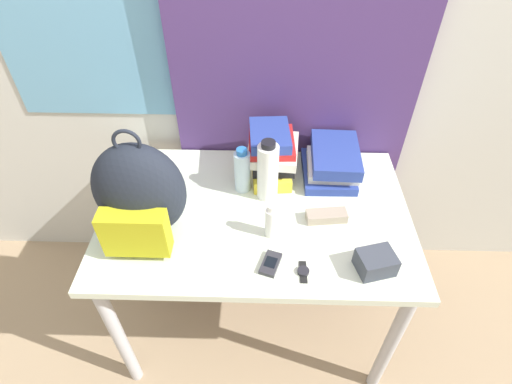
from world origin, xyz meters
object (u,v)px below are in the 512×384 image
at_px(sunscreen_bottle, 271,222).
at_px(book_stack_left, 271,153).
at_px(wristwatch, 303,271).
at_px(book_stack_center, 332,163).
at_px(sunglasses_case, 326,216).
at_px(water_bottle, 242,171).
at_px(cell_phone, 271,264).
at_px(backpack, 139,195).
at_px(camera_pouch, 376,262).
at_px(sports_bottle, 268,171).

bearing_deg(sunscreen_bottle, book_stack_left, 90.00).
bearing_deg(wristwatch, book_stack_center, 74.10).
xyz_separation_m(sunscreen_bottle, sunglasses_case, (0.21, 0.08, -0.05)).
relative_size(book_stack_left, wristwatch, 3.34).
distance_m(water_bottle, cell_phone, 0.40).
bearing_deg(backpack, sunglasses_case, 6.32).
xyz_separation_m(backpack, book_stack_center, (0.69, 0.33, -0.12)).
bearing_deg(sunglasses_case, wristwatch, -112.26).
height_order(sunglasses_case, camera_pouch, camera_pouch).
bearing_deg(sunglasses_case, cell_phone, -133.80).
distance_m(book_stack_left, sports_bottle, 0.14).
distance_m(water_bottle, wristwatch, 0.47).
xyz_separation_m(book_stack_left, sunglasses_case, (0.21, -0.27, -0.09)).
relative_size(backpack, sports_bottle, 1.66).
distance_m(water_bottle, sunscreen_bottle, 0.27).
xyz_separation_m(book_stack_left, sports_bottle, (-0.01, -0.14, 0.02)).
bearing_deg(sports_bottle, water_bottle, 159.09).
height_order(sports_bottle, camera_pouch, sports_bottle).
xyz_separation_m(cell_phone, camera_pouch, (0.34, -0.01, 0.03)).
height_order(backpack, sunscreen_bottle, backpack).
distance_m(cell_phone, sunglasses_case, 0.30).
bearing_deg(book_stack_center, book_stack_left, 179.19).
bearing_deg(book_stack_center, cell_phone, -117.74).
bearing_deg(cell_phone, book_stack_center, 62.26).
relative_size(book_stack_center, camera_pouch, 2.07).
bearing_deg(backpack, book_stack_left, 37.32).
bearing_deg(wristwatch, sunglasses_case, 67.74).
relative_size(backpack, camera_pouch, 3.10).
relative_size(sunscreen_bottle, camera_pouch, 1.03).
bearing_deg(sunscreen_bottle, cell_phone, -89.99).
distance_m(book_stack_center, camera_pouch, 0.49).
distance_m(book_stack_left, sunglasses_case, 0.35).
bearing_deg(cell_phone, sports_bottle, 92.37).
bearing_deg(backpack, book_stack_center, 25.70).
xyz_separation_m(book_stack_center, sunscreen_bottle, (-0.25, -0.34, 0.00)).
bearing_deg(book_stack_left, wristwatch, -78.03).
height_order(camera_pouch, wristwatch, camera_pouch).
bearing_deg(cell_phone, water_bottle, 106.56).
height_order(book_stack_center, cell_phone, book_stack_center).
xyz_separation_m(water_bottle, sunscreen_bottle, (0.11, -0.24, -0.03)).
height_order(backpack, water_bottle, backpack).
bearing_deg(sports_bottle, sunscreen_bottle, -86.05).
xyz_separation_m(water_bottle, cell_phone, (0.11, -0.38, -0.08)).
relative_size(water_bottle, sports_bottle, 0.76).
xyz_separation_m(sports_bottle, sunscreen_bottle, (0.01, -0.20, -0.06)).
xyz_separation_m(book_stack_center, cell_phone, (-0.25, -0.48, -0.05)).
bearing_deg(water_bottle, sunscreen_bottle, -65.04).
xyz_separation_m(book_stack_left, wristwatch, (0.11, -0.51, -0.10)).
relative_size(sunscreen_bottle, wristwatch, 1.65).
xyz_separation_m(sunglasses_case, camera_pouch, (0.14, -0.22, 0.02)).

